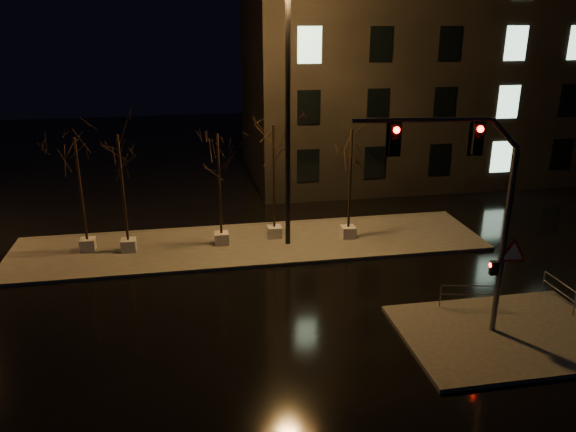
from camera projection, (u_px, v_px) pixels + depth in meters
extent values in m
plane|color=black|center=(271.00, 306.00, 20.96)|extent=(90.00, 90.00, 0.00)
cube|color=#484640|center=(252.00, 244.00, 26.50)|extent=(22.00, 5.00, 0.15)
cube|color=#484640|center=(505.00, 334.00, 18.95)|extent=(7.00, 5.00, 0.15)
cube|color=black|center=(436.00, 60.00, 37.49)|extent=(25.00, 12.00, 15.00)
cube|color=beige|center=(88.00, 245.00, 25.52)|extent=(0.65, 0.65, 0.55)
cylinder|color=black|center=(81.00, 190.00, 24.65)|extent=(0.11, 0.11, 4.66)
cube|color=beige|center=(129.00, 245.00, 25.48)|extent=(0.65, 0.65, 0.55)
cylinder|color=black|center=(123.00, 189.00, 24.59)|extent=(0.11, 0.11, 4.79)
cube|color=beige|center=(222.00, 238.00, 26.26)|extent=(0.65, 0.65, 0.55)
cylinder|color=black|center=(219.00, 185.00, 25.39)|extent=(0.11, 0.11, 4.67)
cube|color=beige|center=(274.00, 232.00, 27.07)|extent=(0.65, 0.65, 0.55)
cylinder|color=black|center=(274.00, 177.00, 26.15)|extent=(0.11, 0.11, 4.91)
cube|color=beige|center=(348.00, 232.00, 27.05)|extent=(0.65, 0.65, 0.55)
cylinder|color=black|center=(350.00, 179.00, 26.17)|extent=(0.11, 0.11, 4.70)
cylinder|color=#54565B|center=(504.00, 244.00, 18.06)|extent=(0.19, 0.19, 6.29)
cylinder|color=#54565B|center=(423.00, 120.00, 16.55)|extent=(4.18, 0.66, 0.15)
cube|color=black|center=(478.00, 139.00, 16.84)|extent=(0.34, 0.27, 0.94)
cube|color=black|center=(395.00, 140.00, 16.70)|extent=(0.34, 0.27, 0.94)
cube|color=black|center=(494.00, 268.00, 18.33)|extent=(0.25, 0.22, 0.47)
cone|color=red|center=(513.00, 253.00, 18.13)|extent=(1.09, 0.16, 1.09)
sphere|color=#FF0C07|center=(520.00, 128.00, 16.80)|extent=(0.19, 0.19, 0.19)
cylinder|color=black|center=(288.00, 123.00, 24.51)|extent=(0.23, 0.23, 11.35)
cylinder|color=#54565B|center=(440.00, 296.00, 20.52)|extent=(0.04, 0.04, 0.80)
cylinder|color=#54565B|center=(494.00, 297.00, 20.47)|extent=(0.04, 0.04, 0.80)
cylinder|color=#54565B|center=(468.00, 286.00, 20.35)|extent=(1.92, 0.43, 0.04)
cylinder|color=#54565B|center=(467.00, 295.00, 20.47)|extent=(1.92, 0.43, 0.04)
cylinder|color=#54565B|center=(575.00, 305.00, 19.90)|extent=(0.05, 0.05, 0.83)
cylinder|color=#54565B|center=(543.00, 282.00, 21.60)|extent=(0.05, 0.05, 0.83)
cylinder|color=#54565B|center=(560.00, 282.00, 20.60)|extent=(0.06, 1.83, 0.04)
cylinder|color=#54565B|center=(559.00, 291.00, 20.72)|extent=(0.06, 1.83, 0.04)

